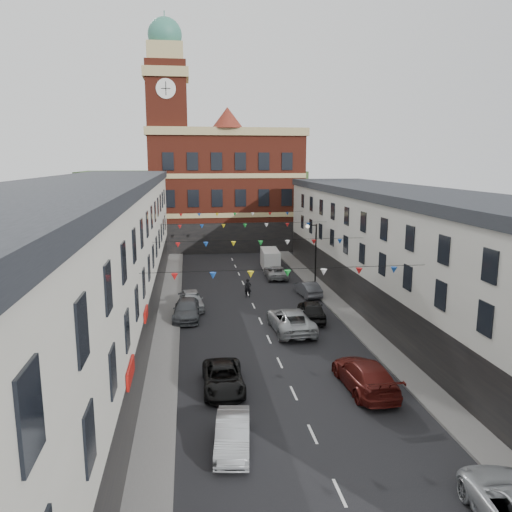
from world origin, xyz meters
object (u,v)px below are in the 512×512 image
car_left_e (192,300)px  car_right_c (365,375)px  white_van (270,259)px  street_lamp (313,246)px  car_left_d (187,309)px  car_left_c (223,378)px  car_right_d (312,310)px  moving_car (291,320)px  car_right_e (308,289)px  car_left_b (233,434)px  car_right_f (276,272)px  pedestrian (248,288)px

car_left_e → car_right_c: 18.32m
white_van → car_right_c: bearing=-86.9°
street_lamp → car_left_d: size_ratio=1.23×
car_left_c → car_left_e: (-1.51, 14.98, 0.11)m
car_left_e → car_left_d: bearing=-104.5°
car_right_d → moving_car: moving_car is taller
car_left_e → car_right_e: car_left_e is taller
car_left_b → car_left_d: (-1.90, 18.02, 0.05)m
car_left_c → car_right_e: size_ratio=1.14×
street_lamp → car_right_e: 4.99m
car_left_b → car_right_f: size_ratio=0.88×
street_lamp → car_left_c: size_ratio=1.31×
car_right_f → street_lamp: bearing=130.8°
car_left_d → car_right_d: 9.52m
car_left_b → car_right_d: size_ratio=0.89×
car_left_c → pedestrian: bearing=79.3°
car_left_b → car_right_e: size_ratio=1.00×
car_left_d → car_right_c: (9.31, -13.46, 0.09)m
street_lamp → car_left_b: bearing=-110.9°
car_left_d → car_left_e: bearing=84.9°
car_right_d → car_left_b: bearing=71.6°
car_left_e → car_right_f: car_left_e is taller
car_right_c → car_right_d: car_right_c is taller
street_lamp → car_right_d: size_ratio=1.33×
car_left_d → car_left_e: size_ratio=1.11×
car_left_d → pedestrian: (5.36, 5.32, 0.13)m
moving_car → car_right_d: bearing=-135.0°
car_right_c → car_right_e: car_right_c is taller
car_left_b → car_left_c: car_left_b is taller
car_left_b → car_right_f: (7.20, 30.24, -0.02)m
car_left_b → car_right_f: car_left_b is taller
car_left_b → moving_car: bearing=76.0°
car_right_c → car_right_e: (1.39, 18.52, -0.14)m
car_left_e → pedestrian: pedestrian is taller
car_left_d → car_right_d: bearing=-6.3°
moving_car → pedestrian: 9.41m
car_left_c → car_left_d: size_ratio=0.94×
car_left_e → car_right_e: bearing=8.0°
car_right_c → pedestrian: pedestrian is taller
car_left_b → car_left_d: bearing=103.0°
car_left_b → pedestrian: pedestrian is taller
car_left_d → car_right_f: 15.24m
car_right_c → pedestrian: (-3.95, 18.77, 0.04)m
car_right_c → car_right_d: (0.07, 11.82, -0.03)m
car_left_c → car_right_f: (7.20, 24.66, 0.00)m
car_left_d → car_right_d: (9.38, -1.64, 0.06)m
car_left_b → car_right_c: 8.70m
car_left_b → car_right_c: bearing=38.6°
car_left_b → car_left_d: 18.12m
street_lamp → pedestrian: (-6.69, -3.29, -3.06)m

